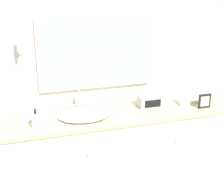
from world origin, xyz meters
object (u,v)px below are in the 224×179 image
Objects in this scene: soap_bottle at (36,121)px; picture_frame at (205,101)px; sink_basin at (84,114)px; appliance_box at (150,101)px.

soap_bottle is 1.45m from picture_frame.
sink_basin is 2.68× the size of soap_bottle.
soap_bottle is (-0.39, -0.13, 0.05)m from sink_basin.
picture_frame reaches higher than appliance_box.
picture_frame is (1.05, -0.14, 0.05)m from sink_basin.
soap_bottle is 1.27× the size of picture_frame.
sink_basin is 3.40× the size of picture_frame.
soap_bottle reaches higher than picture_frame.
appliance_box is at bearing 3.04° from sink_basin.
sink_basin reaches higher than picture_frame.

